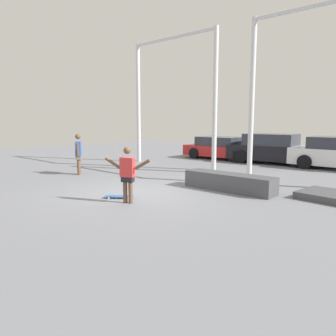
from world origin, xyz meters
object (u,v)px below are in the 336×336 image
(parked_car_red, at_px, (221,148))
(bystander, at_px, (78,152))
(skateboarder, at_px, (128,172))
(grind_box, at_px, (229,182))
(parked_car_black, at_px, (273,149))
(skateboard, at_px, (119,196))

(parked_car_red, xyz_separation_m, bystander, (-1.27, -8.34, 0.28))
(skateboarder, bearing_deg, parked_car_red, 87.64)
(grind_box, bearing_deg, parked_car_black, 104.50)
(skateboard, xyz_separation_m, bystander, (-4.35, 1.52, 0.82))
(grind_box, relative_size, parked_car_black, 0.63)
(skateboarder, xyz_separation_m, bystander, (-4.91, 1.69, 0.06))
(skateboarder, relative_size, bystander, 0.91)
(parked_car_black, bearing_deg, parked_car_red, 177.32)
(skateboarder, bearing_deg, bystander, 138.64)
(skateboarder, xyz_separation_m, parked_car_black, (-0.70, 10.20, -0.11))
(parked_car_black, bearing_deg, skateboard, -95.11)
(skateboard, height_order, parked_car_black, parked_car_black)
(bystander, bearing_deg, parked_car_black, -77.35)
(parked_car_red, bearing_deg, grind_box, -56.51)
(skateboard, bearing_deg, parked_car_red, 68.99)
(parked_car_red, distance_m, bystander, 8.44)
(skateboarder, height_order, skateboard, skateboarder)
(grind_box, relative_size, bystander, 1.78)
(skateboarder, height_order, parked_car_black, skateboarder)
(parked_car_red, bearing_deg, parked_car_black, 2.09)
(skateboarder, xyz_separation_m, grind_box, (1.14, 3.10, -0.55))
(skateboarder, bearing_deg, grind_box, 47.49)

